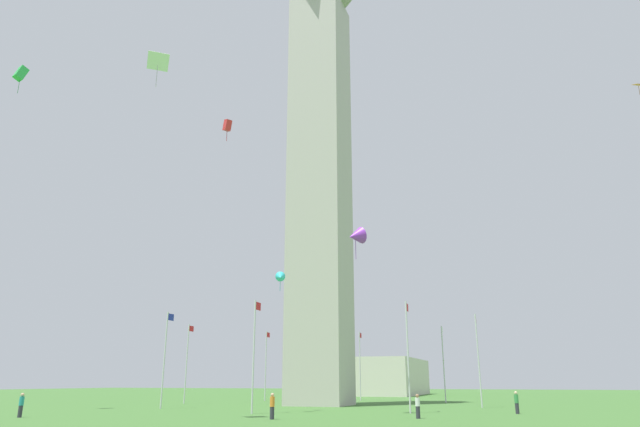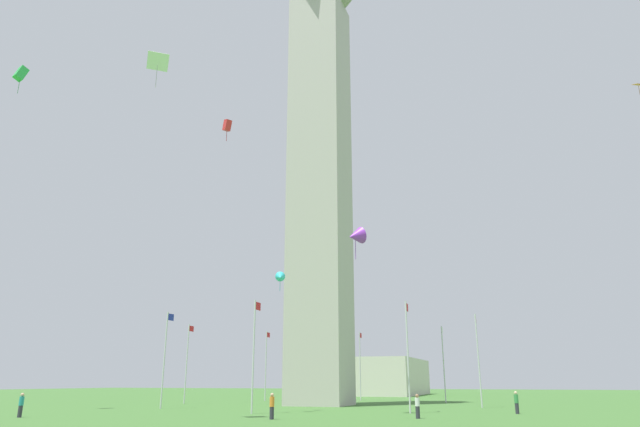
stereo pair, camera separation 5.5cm
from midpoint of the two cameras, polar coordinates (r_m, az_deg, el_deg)
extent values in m
plane|color=#3D6B2D|center=(61.93, 0.03, -18.98)|extent=(260.00, 260.00, 0.00)
cube|color=#B7B2A8|center=(65.69, 0.02, 2.92)|extent=(6.13, 6.13, 49.05)
cylinder|color=silver|center=(77.62, 4.13, -15.20)|extent=(0.14, 0.14, 8.90)
cube|color=red|center=(78.35, 4.17, -12.28)|extent=(1.00, 0.03, 0.64)
cylinder|color=silver|center=(77.01, -5.53, -15.15)|extent=(0.14, 0.14, 8.90)
cube|color=red|center=(77.72, -5.27, -12.22)|extent=(1.00, 0.03, 0.64)
cylinder|color=silver|center=(69.03, -13.42, -14.62)|extent=(0.14, 0.14, 8.90)
cube|color=red|center=(69.73, -12.95, -11.37)|extent=(1.00, 0.03, 0.64)
cylinder|color=silver|center=(56.68, -15.56, -14.11)|extent=(0.14, 0.14, 8.90)
cube|color=#1E2D99|center=(57.41, -14.94, -10.17)|extent=(1.00, 0.03, 0.64)
cylinder|color=silver|center=(46.70, -6.77, -14.15)|extent=(0.14, 0.14, 8.90)
cube|color=red|center=(47.53, -6.31, -9.37)|extent=(1.00, 0.03, 0.64)
cylinder|color=silver|center=(47.70, 8.97, -14.12)|extent=(0.14, 0.14, 8.90)
cube|color=red|center=(48.57, 8.88, -9.43)|extent=(1.00, 0.03, 0.64)
cylinder|color=silver|center=(58.65, 15.87, -14.15)|extent=(0.14, 0.14, 8.90)
cube|color=red|center=(59.47, 15.60, -10.33)|extent=(1.00, 0.03, 0.64)
cylinder|color=silver|center=(70.66, 12.51, -14.71)|extent=(0.14, 0.14, 8.90)
cube|color=white|center=(71.43, 12.36, -11.52)|extent=(1.00, 0.03, 0.64)
cylinder|color=#2D2D38|center=(46.86, -28.22, -17.35)|extent=(0.29, 0.29, 0.80)
cylinder|color=teal|center=(46.84, -28.10, -16.50)|extent=(0.32, 0.32, 0.61)
sphere|color=tan|center=(46.83, -28.02, -15.99)|extent=(0.24, 0.24, 0.24)
cylinder|color=#2D2D38|center=(41.14, 9.97, -19.34)|extent=(0.29, 0.29, 0.80)
cylinder|color=white|center=(41.11, 9.92, -18.39)|extent=(0.32, 0.32, 0.56)
sphere|color=#936B4C|center=(41.10, 9.89, -17.83)|extent=(0.24, 0.24, 0.24)
cylinder|color=#2D2D38|center=(39.88, -4.90, -19.61)|extent=(0.29, 0.29, 0.80)
cylinder|color=orange|center=(39.84, -4.87, -18.57)|extent=(0.32, 0.32, 0.65)
sphere|color=tan|center=(39.83, -4.86, -17.93)|extent=(0.24, 0.24, 0.24)
cylinder|color=#2D2D38|center=(48.84, 19.47, -18.23)|extent=(0.29, 0.29, 0.80)
cylinder|color=#388C47|center=(48.81, 19.39, -17.38)|extent=(0.32, 0.32, 0.65)
sphere|color=beige|center=(48.80, 19.34, -16.86)|extent=(0.24, 0.24, 0.24)
cone|color=purple|center=(46.28, 3.65, -2.32)|extent=(2.09, 2.06, 1.66)
cylinder|color=#67278E|center=(46.02, 3.68, -3.66)|extent=(0.04, 0.04, 1.67)
cube|color=white|center=(45.22, -16.16, 14.66)|extent=(2.03, 2.06, 0.74)
cylinder|color=#A7A7A7|center=(44.60, -16.29, 13.30)|extent=(0.04, 0.04, 1.85)
cube|color=red|center=(49.80, -9.41, 8.85)|extent=(0.84, 0.92, 1.06)
cylinder|color=maroon|center=(49.45, -9.46, 7.96)|extent=(0.04, 0.04, 1.27)
cube|color=green|center=(63.95, -28.16, 12.46)|extent=(1.41, 1.13, 1.59)
cylinder|color=#208035|center=(63.40, -28.31, 11.47)|extent=(0.04, 0.04, 1.87)
cube|color=orange|center=(62.85, 29.70, 11.34)|extent=(1.06, 1.08, 0.32)
cylinder|color=#A75C15|center=(62.58, 29.79, 10.82)|extent=(0.04, 0.04, 0.96)
cone|color=#33C6D1|center=(50.14, -4.05, -6.48)|extent=(1.29, 1.22, 1.08)
cylinder|color=teal|center=(50.02, -4.06, -7.28)|extent=(0.04, 0.04, 1.07)
cube|color=beige|center=(108.55, 6.35, -16.22)|extent=(25.16, 13.75, 6.38)
camera|label=1|loc=(0.03, -89.98, -0.01)|focal=31.41mm
camera|label=2|loc=(0.03, 90.02, 0.01)|focal=31.41mm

